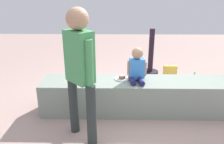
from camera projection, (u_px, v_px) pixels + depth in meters
The scene contains 10 objects.
ground_plane at pixel (138, 110), 3.41m from camera, with size 12.00×12.00×0.00m, color tan.
concrete_ledge at pixel (139, 96), 3.33m from camera, with size 2.85×0.54×0.49m, color gray.
child_seated at pixel (137, 66), 3.18m from camera, with size 0.28×0.32×0.48m.
adult_standing at pixel (80, 65), 2.48m from camera, with size 0.36×0.36×1.57m.
cake_plate at pixel (122, 78), 3.30m from camera, with size 0.22×0.22×0.07m.
gift_bag at pixel (170, 73), 4.45m from camera, with size 0.26×0.09×0.37m.
railing_post at pixel (151, 57), 4.81m from camera, with size 0.36×0.36×0.96m.
water_bottle_near_gift at pixel (194, 78), 4.41m from camera, with size 0.07×0.07×0.20m.
cake_box_white at pixel (79, 91), 3.90m from camera, with size 0.29×0.33×0.12m, color white.
handbag_black_leather at pixel (137, 78), 4.28m from camera, with size 0.29×0.13×0.35m.
Camera 1 is at (-0.35, -3.00, 1.74)m, focal length 35.96 mm.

